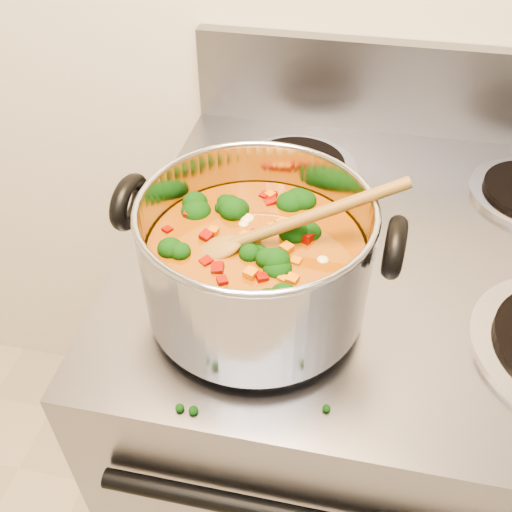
{
  "coord_description": "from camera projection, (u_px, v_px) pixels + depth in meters",
  "views": [
    {
      "loc": [
        -0.16,
        0.52,
        1.45
      ],
      "look_at": [
        -0.26,
        1.0,
        1.01
      ],
      "focal_mm": 40.0,
      "sensor_mm": 36.0,
      "label": 1
    }
  ],
  "objects": [
    {
      "name": "electric_range",
      "position": [
        369.0,
        418.0,
        1.11
      ],
      "size": [
        0.79,
        0.71,
        1.08
      ],
      "color": "gray",
      "rests_on": "ground"
    },
    {
      "name": "wooden_spoon",
      "position": [
        265.0,
        233.0,
        0.63
      ],
      "size": [
        0.24,
        0.1,
        0.1
      ],
      "rotation": [
        0.0,
        0.0,
        0.32
      ],
      "color": "olive",
      "rests_on": "stockpot"
    },
    {
      "name": "stockpot",
      "position": [
        256.0,
        260.0,
        0.66
      ],
      "size": [
        0.32,
        0.27,
        0.16
      ],
      "rotation": [
        0.0,
        0.0,
        -0.06
      ],
      "color": "#ACACB4",
      "rests_on": "electric_range"
    },
    {
      "name": "cooktop_crumbs",
      "position": [
        250.0,
        342.0,
        0.67
      ],
      "size": [
        0.33,
        0.35,
        0.01
      ],
      "color": "black",
      "rests_on": "electric_range"
    }
  ]
}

